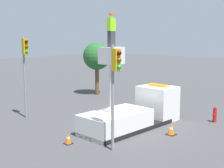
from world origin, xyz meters
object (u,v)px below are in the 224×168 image
traffic_cone_rear (68,139)px  traffic_cone_curbside (171,129)px  traffic_light_pole (115,77)px  traffic_light_across (25,61)px  tree_left_bg (97,57)px  bucket_truck (134,112)px  fire_hydrant (215,115)px  worker (111,30)px

traffic_cone_rear → traffic_cone_curbside: 5.62m
traffic_light_pole → traffic_cone_rear: traffic_light_pole is taller
traffic_light_pole → traffic_cone_rear: (-0.93, 2.34, -3.24)m
traffic_light_pole → traffic_cone_curbside: (3.90, -0.53, -3.19)m
traffic_light_across → tree_left_bg: size_ratio=1.11×
traffic_light_across → traffic_cone_curbside: size_ratio=8.09×
traffic_light_across → traffic_cone_curbside: bearing=-67.8°
bucket_truck → fire_hydrant: size_ratio=6.92×
fire_hydrant → tree_left_bg: tree_left_bg is taller
fire_hydrant → traffic_cone_curbside: (-4.05, 0.55, -0.18)m
tree_left_bg → traffic_cone_curbside: bearing=-114.7°
traffic_light_pole → tree_left_bg: traffic_light_pole is taller
traffic_cone_curbside → traffic_cone_rear: bearing=149.2°
traffic_light_across → fire_hydrant: bearing=-50.8°
traffic_cone_curbside → tree_left_bg: 13.18m
traffic_light_across → fire_hydrant: size_ratio=5.38×
worker → traffic_light_pole: bearing=-132.1°
traffic_light_pole → traffic_cone_curbside: 5.06m
traffic_cone_curbside → tree_left_bg: bearing=65.3°
traffic_cone_rear → traffic_cone_curbside: (4.83, -2.87, 0.05)m
bucket_truck → traffic_light_pole: bearing=-152.4°
worker → tree_left_bg: 12.05m
bucket_truck → traffic_light_pole: (-3.65, -1.91, 2.63)m
worker → tree_left_bg: size_ratio=0.36×
traffic_cone_rear → tree_left_bg: size_ratio=0.12×
bucket_truck → worker: 5.15m
worker → traffic_light_pole: 3.35m
fire_hydrant → traffic_cone_rear: fire_hydrant is taller
traffic_cone_rear → tree_left_bg: (10.18, 8.74, 3.25)m
fire_hydrant → traffic_cone_curbside: size_ratio=1.51×
traffic_cone_curbside → tree_left_bg: size_ratio=0.14×
traffic_light_across → traffic_cone_rear: bearing=-101.8°
fire_hydrant → traffic_light_across: bearing=129.2°
tree_left_bg → fire_hydrant: bearing=-96.1°
worker → traffic_light_across: 6.79m
worker → tree_left_bg: (7.52, 9.17, -2.14)m
worker → fire_hydrant: bearing=-25.6°
bucket_truck → traffic_light_across: size_ratio=1.29×
worker → traffic_cone_curbside: size_ratio=2.65×
bucket_truck → traffic_light_pole: 4.88m
bucket_truck → traffic_light_across: 7.76m
fire_hydrant → worker: bearing=154.4°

